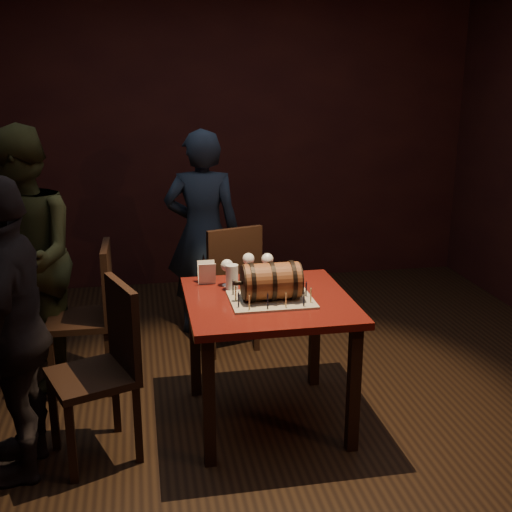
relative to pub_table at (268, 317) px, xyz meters
name	(u,v)px	position (x,y,z in m)	size (l,w,h in m)	color
room_shell	(250,178)	(-0.08, 0.10, 0.76)	(5.04, 5.04, 2.80)	black
pub_table	(268,317)	(0.00, 0.00, 0.00)	(0.90, 0.90, 0.75)	#460E0B
cake_board	(271,300)	(0.01, -0.04, 0.12)	(0.45, 0.35, 0.01)	gray
barrel_cake	(271,281)	(0.01, -0.04, 0.22)	(0.37, 0.22, 0.22)	brown
birthday_candles	(271,291)	(0.01, -0.04, 0.16)	(0.40, 0.30, 0.09)	#E7D38A
wine_glass_left	(227,267)	(-0.19, 0.24, 0.23)	(0.07, 0.07, 0.16)	silver
wine_glass_mid	(248,260)	(-0.05, 0.35, 0.23)	(0.07, 0.07, 0.16)	silver
wine_glass_right	(267,260)	(0.06, 0.33, 0.23)	(0.07, 0.07, 0.16)	silver
pint_of_ale	(232,278)	(-0.18, 0.17, 0.18)	(0.07, 0.07, 0.15)	silver
menu_card	(207,273)	(-0.31, 0.30, 0.17)	(0.10, 0.05, 0.13)	white
chair_back	(229,281)	(-0.08, 0.99, -0.12)	(0.49, 0.49, 0.93)	black
chair_left_rear	(93,309)	(-0.99, 0.62, -0.12)	(0.41, 0.41, 0.93)	black
chair_left_front	(106,361)	(-0.88, -0.16, -0.12)	(0.51, 0.51, 0.93)	black
person_back	(203,233)	(-0.22, 1.40, 0.14)	(0.57, 0.37, 1.55)	#1B2536
person_left_rear	(23,260)	(-1.40, 0.74, 0.19)	(0.80, 0.63, 1.65)	#34361B
person_left_front	(13,330)	(-1.30, -0.24, 0.12)	(0.89, 0.37, 1.52)	black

